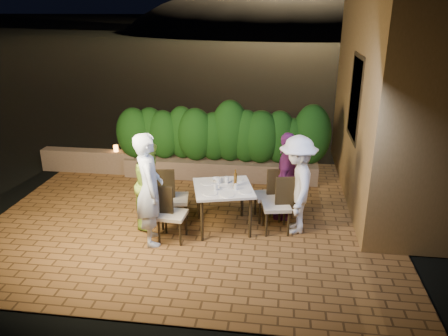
% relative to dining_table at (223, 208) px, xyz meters
% --- Properties ---
extents(ground, '(400.00, 400.00, 0.00)m').
position_rel_dining_table_xyz_m(ground, '(-0.58, -0.01, -0.40)').
color(ground, black).
rests_on(ground, ground).
extents(terrace_floor, '(7.00, 6.00, 0.15)m').
position_rel_dining_table_xyz_m(terrace_floor, '(-0.58, 0.49, -0.45)').
color(terrace_floor, brown).
rests_on(terrace_floor, ground).
extents(building_wall, '(1.60, 5.00, 5.00)m').
position_rel_dining_table_xyz_m(building_wall, '(3.02, 1.99, 2.12)').
color(building_wall, olive).
rests_on(building_wall, ground).
extents(window_pane, '(0.08, 1.00, 1.40)m').
position_rel_dining_table_xyz_m(window_pane, '(2.24, 1.49, 1.62)').
color(window_pane, black).
rests_on(window_pane, building_wall).
extents(window_frame, '(0.06, 1.15, 1.55)m').
position_rel_dining_table_xyz_m(window_frame, '(2.23, 1.49, 1.62)').
color(window_frame, black).
rests_on(window_frame, building_wall).
extents(planter, '(4.20, 0.55, 0.40)m').
position_rel_dining_table_xyz_m(planter, '(-0.38, 2.29, -0.17)').
color(planter, brown).
rests_on(planter, ground).
extents(hedge, '(4.00, 0.70, 1.10)m').
position_rel_dining_table_xyz_m(hedge, '(-0.38, 2.29, 0.57)').
color(hedge, '#133A0F').
rests_on(hedge, planter).
extents(parapet, '(2.20, 0.30, 0.50)m').
position_rel_dining_table_xyz_m(parapet, '(-3.38, 2.29, -0.12)').
color(parapet, brown).
rests_on(parapet, ground).
extents(hill, '(52.00, 40.00, 22.00)m').
position_rel_dining_table_xyz_m(hill, '(1.42, 59.99, -4.38)').
color(hill, black).
rests_on(hill, ground).
extents(dining_table, '(1.16, 1.16, 0.75)m').
position_rel_dining_table_xyz_m(dining_table, '(0.00, 0.00, 0.00)').
color(dining_table, white).
rests_on(dining_table, ground).
extents(plate_nw, '(0.24, 0.24, 0.01)m').
position_rel_dining_table_xyz_m(plate_nw, '(-0.17, -0.29, 0.38)').
color(plate_nw, white).
rests_on(plate_nw, dining_table).
extents(plate_sw, '(0.22, 0.22, 0.01)m').
position_rel_dining_table_xyz_m(plate_sw, '(-0.30, 0.14, 0.38)').
color(plate_sw, white).
rests_on(plate_sw, dining_table).
extents(plate_ne, '(0.20, 0.20, 0.01)m').
position_rel_dining_table_xyz_m(plate_ne, '(0.38, -0.17, 0.38)').
color(plate_ne, white).
rests_on(plate_ne, dining_table).
extents(plate_se, '(0.21, 0.21, 0.01)m').
position_rel_dining_table_xyz_m(plate_se, '(0.19, 0.32, 0.38)').
color(plate_se, white).
rests_on(plate_se, dining_table).
extents(plate_centre, '(0.24, 0.24, 0.01)m').
position_rel_dining_table_xyz_m(plate_centre, '(0.02, 0.03, 0.38)').
color(plate_centre, white).
rests_on(plate_centre, dining_table).
extents(plate_front, '(0.23, 0.23, 0.01)m').
position_rel_dining_table_xyz_m(plate_front, '(0.11, -0.32, 0.38)').
color(plate_front, white).
rests_on(plate_front, dining_table).
extents(glass_nw, '(0.07, 0.07, 0.12)m').
position_rel_dining_table_xyz_m(glass_nw, '(-0.10, -0.15, 0.43)').
color(glass_nw, silver).
rests_on(glass_nw, dining_table).
extents(glass_sw, '(0.07, 0.07, 0.12)m').
position_rel_dining_table_xyz_m(glass_sw, '(-0.11, 0.12, 0.43)').
color(glass_sw, silver).
rests_on(glass_sw, dining_table).
extents(glass_ne, '(0.06, 0.06, 0.10)m').
position_rel_dining_table_xyz_m(glass_ne, '(0.22, -0.07, 0.42)').
color(glass_ne, silver).
rests_on(glass_ne, dining_table).
extents(glass_se, '(0.07, 0.07, 0.12)m').
position_rel_dining_table_xyz_m(glass_se, '(0.04, 0.17, 0.43)').
color(glass_se, silver).
rests_on(glass_se, dining_table).
extents(beer_bottle, '(0.06, 0.06, 0.29)m').
position_rel_dining_table_xyz_m(beer_bottle, '(0.19, 0.07, 0.52)').
color(beer_bottle, '#4B300C').
rests_on(beer_bottle, dining_table).
extents(bowl, '(0.21, 0.21, 0.04)m').
position_rel_dining_table_xyz_m(bowl, '(-0.16, 0.27, 0.39)').
color(bowl, white).
rests_on(bowl, dining_table).
extents(chair_left_front, '(0.45, 0.45, 0.92)m').
position_rel_dining_table_xyz_m(chair_left_front, '(-0.75, -0.50, 0.08)').
color(chair_left_front, black).
rests_on(chair_left_front, ground).
extents(chair_left_back, '(0.54, 0.54, 1.01)m').
position_rel_dining_table_xyz_m(chair_left_back, '(-0.85, 0.01, 0.13)').
color(chair_left_back, black).
rests_on(chair_left_back, ground).
extents(chair_right_front, '(0.52, 0.52, 0.97)m').
position_rel_dining_table_xyz_m(chair_right_front, '(0.88, 0.00, 0.11)').
color(chair_right_front, black).
rests_on(chair_right_front, ground).
extents(chair_right_back, '(0.53, 0.53, 0.93)m').
position_rel_dining_table_xyz_m(chair_right_back, '(0.73, 0.43, 0.09)').
color(chair_right_back, black).
rests_on(chair_right_back, ground).
extents(diner_blue, '(0.64, 0.77, 1.81)m').
position_rel_dining_table_xyz_m(diner_blue, '(-1.07, -0.61, 0.53)').
color(diner_blue, silver).
rests_on(diner_blue, ground).
extents(diner_green, '(0.64, 0.78, 1.49)m').
position_rel_dining_table_xyz_m(diner_green, '(-1.22, -0.02, 0.37)').
color(diner_green, '#8AB739').
rests_on(diner_green, ground).
extents(diner_white, '(0.67, 1.10, 1.65)m').
position_rel_dining_table_xyz_m(diner_white, '(1.20, 0.06, 0.45)').
color(diner_white, white).
rests_on(diner_white, ground).
extents(diner_purple, '(0.54, 0.97, 1.57)m').
position_rel_dining_table_xyz_m(diner_purple, '(1.04, 0.55, 0.41)').
color(diner_purple, '#6C2466').
rests_on(diner_purple, ground).
extents(parapet_lamp, '(0.10, 0.10, 0.14)m').
position_rel_dining_table_xyz_m(parapet_lamp, '(-2.74, 2.29, 0.20)').
color(parapet_lamp, orange).
rests_on(parapet_lamp, parapet).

